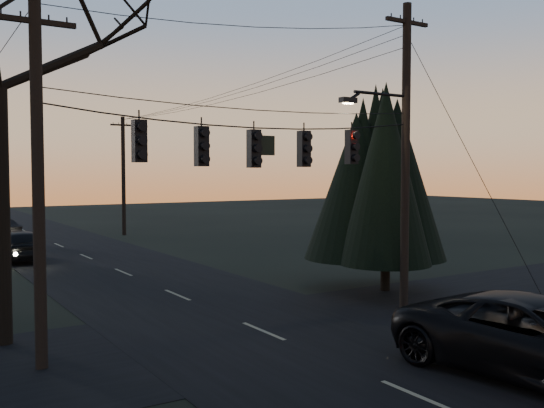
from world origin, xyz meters
TOP-DOWN VIEW (x-y plane):
  - main_road at (0.00, 20.00)m, footprint 8.00×120.00m
  - cross_road at (0.00, 10.00)m, footprint 60.00×7.00m
  - utility_pole_right at (5.50, 10.00)m, footprint 5.00×0.30m
  - utility_pole_left at (-6.00, 10.00)m, footprint 1.80×0.30m
  - utility_pole_far_r at (5.50, 38.00)m, footprint 1.80×0.30m
  - span_signal_assembly at (-0.24, 10.00)m, footprint 11.50×0.44m
  - evergreen_right at (7.06, 12.56)m, footprint 3.98×3.98m
  - suv_near at (2.99, 3.41)m, footprint 3.68×6.66m
  - sedan_oncoming_a at (-3.20, 28.50)m, footprint 1.96×4.73m

SIDE VIEW (x-z plane):
  - utility_pole_right at x=5.50m, z-range -5.00..5.00m
  - utility_pole_left at x=-6.00m, z-range -4.25..4.25m
  - utility_pole_far_r at x=5.50m, z-range -4.25..4.25m
  - cross_road at x=0.00m, z-range 0.00..0.02m
  - main_road at x=0.00m, z-range 0.00..0.02m
  - sedan_oncoming_a at x=-3.20m, z-range 0.00..1.60m
  - suv_near at x=2.99m, z-range 0.00..1.76m
  - evergreen_right at x=7.06m, z-range 0.59..8.81m
  - span_signal_assembly at x=-0.24m, z-range 4.45..6.04m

